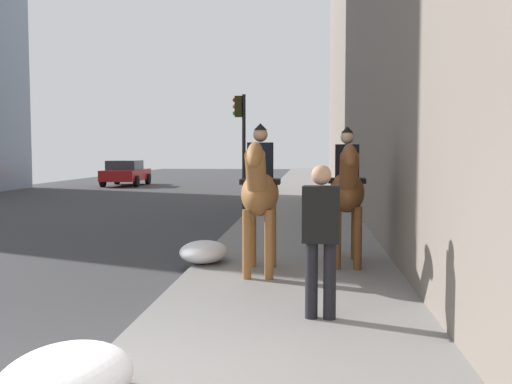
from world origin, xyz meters
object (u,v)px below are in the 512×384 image
Objects in this scene: pedestrian_greeting at (321,231)px; car_near_lane at (126,173)px; mounted_horse_far at (347,189)px; traffic_light_near_curb at (241,133)px; mounted_horse_near at (260,191)px.

pedestrian_greeting is 28.11m from car_near_lane.
mounted_horse_far is 0.58× the size of traffic_light_near_curb.
car_near_lane is at bearing -158.47° from mounted_horse_near.
car_near_lane is at bearing -152.91° from mounted_horse_far.
traffic_light_near_curb is (10.10, 2.89, 1.23)m from mounted_horse_far.
pedestrian_greeting reaches higher than car_near_lane.
mounted_horse_far is at bearing -4.39° from pedestrian_greeting.
mounted_horse_near reaches higher than mounted_horse_far.
mounted_horse_far reaches higher than pedestrian_greeting.
mounted_horse_near is 1.01× the size of mounted_horse_far.
pedestrian_greeting is at bearing -160.19° from car_near_lane.
traffic_light_near_curb reaches higher than car_near_lane.
mounted_horse_far is (0.80, -1.35, -0.02)m from mounted_horse_near.
traffic_light_near_curb is at bearing -149.94° from car_near_lane.
car_near_lane is (23.75, 9.64, -0.63)m from mounted_horse_near.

